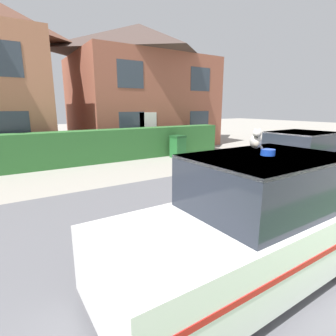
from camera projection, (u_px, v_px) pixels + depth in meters
name	position (u px, v px, depth m)	size (l,w,h in m)	color
road_strip	(216.00, 213.00, 6.00)	(28.00, 6.51, 0.01)	#5B5B60
garden_hedge	(78.00, 148.00, 10.91)	(14.53, 0.84, 1.41)	#2D662D
police_car	(252.00, 224.00, 3.58)	(4.24, 1.66, 1.82)	black
cat	(256.00, 140.00, 3.47)	(0.32, 0.26, 0.28)	silver
neighbour_car_near	(302.00, 158.00, 8.60)	(4.09, 1.91, 1.59)	black
house_right	(140.00, 85.00, 16.65)	(8.39, 6.89, 7.29)	#93513D
wheelie_bin	(178.00, 146.00, 12.53)	(0.70, 0.65, 1.05)	#23662D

